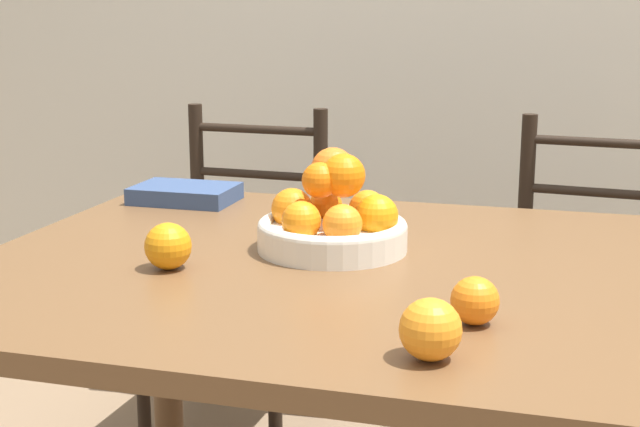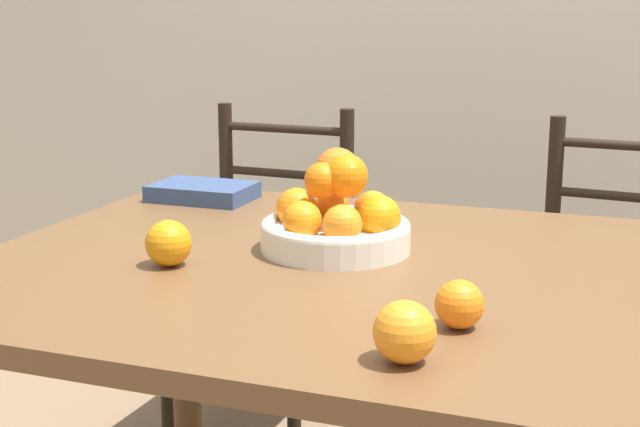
% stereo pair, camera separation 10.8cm
% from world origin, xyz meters
% --- Properties ---
extents(dining_table, '(1.44, 1.02, 0.75)m').
position_xyz_m(dining_table, '(0.00, 0.00, 0.66)').
color(dining_table, brown).
rests_on(dining_table, ground_plane).
extents(fruit_bowl, '(0.27, 0.27, 0.18)m').
position_xyz_m(fruit_bowl, '(-0.13, 0.07, 0.81)').
color(fruit_bowl, silver).
rests_on(fruit_bowl, dining_table).
extents(orange_loose_0, '(0.07, 0.07, 0.07)m').
position_xyz_m(orange_loose_0, '(0.15, -0.25, 0.79)').
color(orange_loose_0, orange).
rests_on(orange_loose_0, dining_table).
extents(orange_loose_1, '(0.08, 0.08, 0.08)m').
position_xyz_m(orange_loose_1, '(0.12, -0.39, 0.79)').
color(orange_loose_1, orange).
rests_on(orange_loose_1, dining_table).
extents(orange_loose_2, '(0.08, 0.08, 0.08)m').
position_xyz_m(orange_loose_2, '(-0.36, -0.12, 0.79)').
color(orange_loose_2, orange).
rests_on(orange_loose_2, dining_table).
extents(chair_left, '(0.44, 0.42, 0.91)m').
position_xyz_m(chair_left, '(-0.59, 0.80, 0.45)').
color(chair_left, black).
rests_on(chair_left, ground_plane).
extents(chair_right, '(0.46, 0.44, 0.91)m').
position_xyz_m(chair_right, '(0.34, 0.80, 0.45)').
color(chair_right, black).
rests_on(chair_right, ground_plane).
extents(book_stack, '(0.22, 0.15, 0.04)m').
position_xyz_m(book_stack, '(-0.55, 0.37, 0.77)').
color(book_stack, '#334770').
rests_on(book_stack, dining_table).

